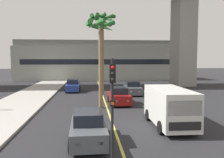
# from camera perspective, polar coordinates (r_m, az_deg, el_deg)

# --- Properties ---
(lane_stripe_center) EXTENTS (0.14, 56.00, 0.01)m
(lane_stripe_center) POSITION_cam_1_polar(r_m,az_deg,el_deg) (26.15, -1.98, -4.53)
(lane_stripe_center) COLOR #DBCC4C
(lane_stripe_center) RESTS_ON ground
(pier_building_backdrop) EXTENTS (32.18, 8.04, 7.89)m
(pier_building_backdrop) POSITION_cam_1_polar(r_m,az_deg,el_deg) (50.82, -3.56, 4.30)
(pier_building_backdrop) COLOR #ADB2A8
(pier_building_backdrop) RESTS_ON ground
(car_queue_front) EXTENTS (1.96, 4.16, 1.56)m
(car_queue_front) POSITION_cam_1_polar(r_m,az_deg,el_deg) (22.79, 1.66, -4.06)
(car_queue_front) COLOR maroon
(car_queue_front) RESTS_ON ground
(car_queue_second) EXTENTS (1.93, 4.15, 1.56)m
(car_queue_second) POSITION_cam_1_polar(r_m,az_deg,el_deg) (28.85, 4.83, -2.24)
(car_queue_second) COLOR #4C5156
(car_queue_second) RESTS_ON ground
(car_queue_third) EXTENTS (1.90, 4.13, 1.56)m
(car_queue_third) POSITION_cam_1_polar(r_m,az_deg,el_deg) (32.01, -9.14, -1.61)
(car_queue_third) COLOR navy
(car_queue_third) RESTS_ON ground
(car_queue_fourth) EXTENTS (1.93, 4.15, 1.56)m
(car_queue_fourth) POSITION_cam_1_polar(r_m,az_deg,el_deg) (12.50, -5.61, -11.37)
(car_queue_fourth) COLOR #4C5156
(car_queue_fourth) RESTS_ON ground
(delivery_van) EXTENTS (2.20, 5.27, 2.36)m
(delivery_van) POSITION_cam_1_polar(r_m,az_deg,el_deg) (15.54, 13.26, -6.16)
(delivery_van) COLOR silver
(delivery_van) RESTS_ON ground
(traffic_light_median_near) EXTENTS (0.24, 0.37, 4.20)m
(traffic_light_median_near) POSITION_cam_1_polar(r_m,az_deg,el_deg) (9.86, 0.07, -3.81)
(traffic_light_median_near) COLOR black
(traffic_light_median_near) RESTS_ON ground
(palm_tree_near_median) EXTENTS (2.60, 2.73, 7.51)m
(palm_tree_near_median) POSITION_cam_1_polar(r_m,az_deg,el_deg) (20.70, -2.72, 9.81)
(palm_tree_near_median) COLOR brown
(palm_tree_near_median) RESTS_ON ground
(palm_tree_mid_median) EXTENTS (3.05, 3.09, 9.37)m
(palm_tree_mid_median) POSITION_cam_1_polar(r_m,az_deg,el_deg) (28.51, -2.27, 12.20)
(palm_tree_mid_median) COLOR brown
(palm_tree_mid_median) RESTS_ON ground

